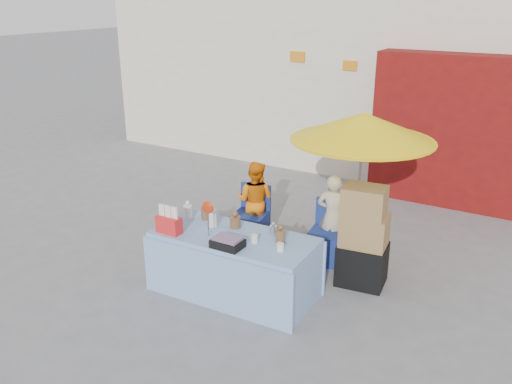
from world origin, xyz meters
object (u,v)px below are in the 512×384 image
Objects in this scene: vendor_orange at (255,201)px; box_stack at (363,240)px; chair_left at (250,225)px; chair_right at (327,244)px; market_table at (234,263)px; umbrella at (363,127)px; vendor_beige at (332,217)px.

box_stack is (1.88, -0.49, 0.00)m from vendor_orange.
chair_left is 1.00× the size of chair_right.
market_table is at bearing -122.89° from chair_right.
chair_left is 0.70× the size of vendor_orange.
box_stack is at bearing -62.69° from umbrella.
vendor_beige is (1.25, 0.13, 0.36)m from chair_left.
vendor_beige is (0.65, 1.52, 0.21)m from market_table.
vendor_beige is at bearing 172.32° from vendor_orange.
umbrella is (0.30, 0.15, 1.28)m from vendor_beige.
chair_left is at bearing 111.35° from market_table.
box_stack reaches higher than vendor_beige.
box_stack is (0.63, -0.35, 0.35)m from chair_right.
vendor_orange reaches higher than chair_left.
umbrella is at bearing 58.16° from market_table.
chair_right is (1.25, 0.00, 0.00)m from chair_left.
market_table is 0.99× the size of umbrella.
vendor_beige is (0.00, 0.13, 0.36)m from chair_right.
vendor_orange is at bearing 81.42° from chair_left.
umbrella is (1.55, 0.28, 1.64)m from chair_left.
market_table is at bearing 59.03° from vendor_beige.
umbrella reaches higher than box_stack.
chair_left is at bearing -1.55° from vendor_beige.
market_table is 1.70× the size of vendor_orange.
vendor_orange is 0.58× the size of umbrella.
vendor_beige is at bearing 64.63° from market_table.
vendor_beige reaches higher than chair_right.
box_stack reaches higher than chair_right.
vendor_orange is at bearing 165.51° from box_stack.
umbrella is at bearing 177.85° from vendor_orange.
vendor_beige is 0.59× the size of umbrella.
chair_right is 0.80m from box_stack.
vendor_beige is 0.79m from box_stack.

